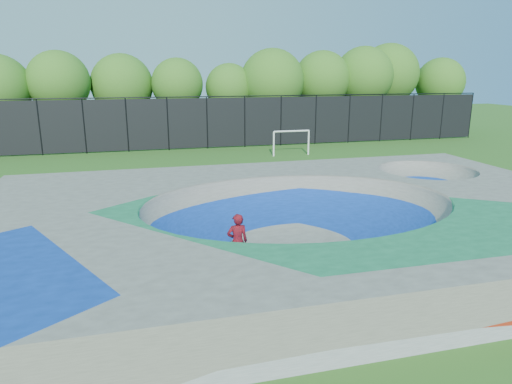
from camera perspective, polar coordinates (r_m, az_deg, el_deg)
ground at (r=16.36m, az=5.34°, el=-6.15°), size 120.00×120.00×0.00m
skate_deck at (r=16.11m, az=5.40°, el=-3.66°), size 22.00×14.00×1.50m
skater at (r=13.78m, az=-2.33°, el=-6.26°), size 0.65×0.43×1.77m
skateboard at (r=14.11m, az=-2.30°, el=-9.52°), size 0.78×0.22×0.05m
soccer_goal at (r=32.86m, az=4.45°, el=6.73°), size 2.75×0.12×1.81m
fence at (r=35.93m, az=-6.13°, el=8.74°), size 48.09×0.09×4.04m
treeline at (r=41.27m, az=-2.57°, el=13.71°), size 51.64×7.67×8.57m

